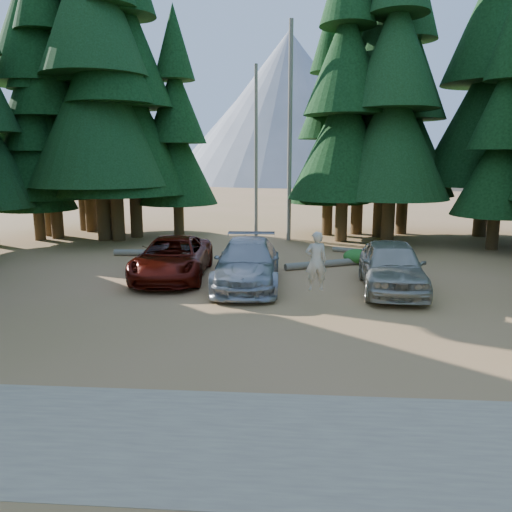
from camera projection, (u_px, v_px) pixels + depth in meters
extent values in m
plane|color=#A47F45|center=(257.00, 319.00, 14.82)|extent=(160.00, 160.00, 0.00)
cube|color=gray|center=(230.00, 440.00, 8.46)|extent=(26.00, 3.50, 0.01)
cylinder|color=#706A5A|center=(290.00, 134.00, 27.77)|extent=(0.24, 0.24, 12.00)
cylinder|color=#706A5A|center=(256.00, 152.00, 29.58)|extent=(0.20, 0.20, 10.00)
cone|color=gray|center=(289.00, 108.00, 95.24)|extent=(44.00, 44.00, 28.00)
cone|color=gray|center=(251.00, 132.00, 106.37)|extent=(36.00, 36.00, 20.00)
imported|color=#530E07|center=(173.00, 258.00, 19.80)|extent=(2.95, 5.89, 1.60)
imported|color=#A3A5AB|center=(247.00, 263.00, 18.62)|extent=(2.51, 5.86, 1.68)
imported|color=#AAA797|center=(392.00, 266.00, 17.88)|extent=(2.44, 5.39, 1.80)
imported|color=beige|center=(316.00, 261.00, 15.83)|extent=(0.76, 0.56, 1.90)
cylinder|color=white|center=(316.00, 245.00, 15.78)|extent=(0.36, 0.36, 0.04)
cylinder|color=#706A5A|center=(158.00, 253.00, 24.25)|extent=(4.31, 0.42, 0.31)
cylinder|color=#706A5A|center=(363.00, 251.00, 24.74)|extent=(2.91, 1.44, 0.25)
cylinder|color=#706A5A|center=(335.00, 263.00, 21.94)|extent=(4.43, 2.31, 0.30)
ellipsoid|color=#206D23|center=(180.00, 262.00, 21.65)|extent=(0.94, 0.94, 0.52)
ellipsoid|color=#206D23|center=(176.00, 250.00, 24.86)|extent=(0.69, 0.69, 0.38)
ellipsoid|color=#206D23|center=(256.00, 259.00, 22.11)|extent=(1.10, 1.10, 0.61)
ellipsoid|color=#206D23|center=(356.00, 256.00, 22.52)|extent=(1.18, 1.18, 0.65)
ellipsoid|color=#206D23|center=(377.00, 250.00, 24.05)|extent=(1.14, 1.14, 0.63)
ellipsoid|color=#206D23|center=(403.00, 256.00, 22.88)|extent=(0.98, 0.98, 0.54)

